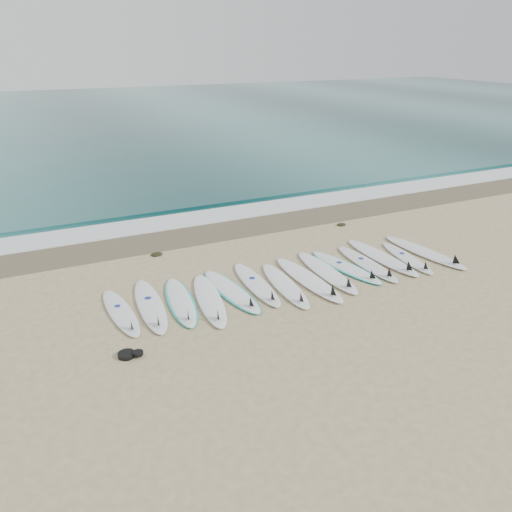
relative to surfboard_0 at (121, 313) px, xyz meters
name	(u,v)px	position (x,y,z in m)	size (l,w,h in m)	color
ground	(292,281)	(4.17, -0.09, -0.05)	(120.00, 120.00, 0.00)	tan
ocean	(92,117)	(4.17, 32.41, -0.04)	(120.00, 55.00, 0.03)	#1E5757
wet_sand_band	(229,229)	(4.17, 4.01, -0.05)	(120.00, 1.80, 0.01)	brown
foam_band	(213,216)	(4.17, 5.41, -0.03)	(120.00, 1.40, 0.04)	silver
wave_crest	(199,203)	(4.17, 6.91, 0.00)	(120.00, 1.00, 0.10)	#1E5757
surfboard_0	(121,313)	(0.00, 0.00, 0.00)	(0.67, 2.39, 0.30)	white
surfboard_1	(151,306)	(0.65, 0.02, 0.01)	(0.74, 2.71, 0.34)	white
surfboard_2	(181,302)	(1.32, -0.04, -0.01)	(0.88, 2.54, 0.32)	white
surfboard_3	(210,300)	(1.93, -0.29, 0.01)	(0.98, 2.73, 0.34)	white
surfboard_4	(232,291)	(2.56, -0.06, 0.00)	(0.87, 2.63, 0.33)	white
surfboard_5	(257,285)	(3.24, -0.02, 0.01)	(0.64, 2.61, 0.33)	white
surfboard_6	(286,286)	(3.84, -0.36, 0.01)	(0.78, 2.65, 0.33)	white
surfboard_7	(310,280)	(4.52, -0.34, 0.01)	(0.71, 2.89, 0.37)	white
surfboard_8	(328,272)	(5.16, -0.17, 0.01)	(0.66, 2.80, 0.36)	white
surfboard_9	(347,267)	(5.79, -0.09, 0.00)	(1.01, 2.58, 0.32)	white
surfboard_10	(368,264)	(6.41, -0.17, 0.00)	(0.59, 2.59, 0.33)	silver
surfboard_11	(383,258)	(7.03, -0.02, 0.01)	(0.68, 2.86, 0.36)	white
surfboard_12	(408,258)	(7.63, -0.30, 0.00)	(0.78, 2.35, 0.30)	silver
surfboard_13	(426,252)	(8.35, -0.22, 0.01)	(0.90, 2.89, 0.36)	white
seaweed_near	(157,254)	(1.55, 2.92, -0.02)	(0.33, 0.26, 0.06)	black
seaweed_far	(341,224)	(7.59, 2.80, -0.02)	(0.31, 0.24, 0.06)	black
leash_coil	(129,354)	(-0.18, -1.63, 0.00)	(0.46, 0.36, 0.11)	black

